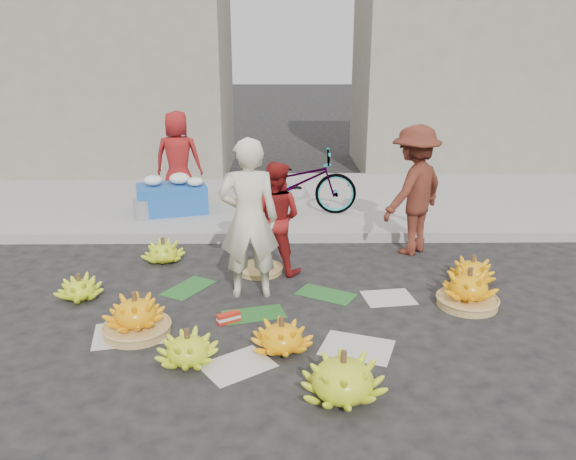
{
  "coord_description": "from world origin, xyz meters",
  "views": [
    {
      "loc": [
        0.2,
        -5.56,
        2.68
      ],
      "look_at": [
        0.27,
        0.54,
        0.7
      ],
      "focal_mm": 35.0,
      "sensor_mm": 36.0,
      "label": 1
    }
  ],
  "objects_px": {
    "banana_bunch_0": "(136,316)",
    "bicycle": "(296,182)",
    "flower_table": "(172,197)",
    "vendor_cream": "(249,219)",
    "banana_bunch_4": "(468,290)"
  },
  "relations": [
    {
      "from": "banana_bunch_0",
      "to": "flower_table",
      "type": "bearing_deg",
      "value": 95.22
    },
    {
      "from": "banana_bunch_0",
      "to": "bicycle",
      "type": "height_order",
      "value": "bicycle"
    },
    {
      "from": "flower_table",
      "to": "bicycle",
      "type": "bearing_deg",
      "value": -17.92
    },
    {
      "from": "flower_table",
      "to": "vendor_cream",
      "type": "bearing_deg",
      "value": -80.52
    },
    {
      "from": "flower_table",
      "to": "bicycle",
      "type": "xyz_separation_m",
      "value": [
        2.01,
        -0.07,
        0.25
      ]
    },
    {
      "from": "banana_bunch_0",
      "to": "vendor_cream",
      "type": "bearing_deg",
      "value": 40.46
    },
    {
      "from": "banana_bunch_4",
      "to": "vendor_cream",
      "type": "relative_size",
      "value": 0.36
    },
    {
      "from": "vendor_cream",
      "to": "bicycle",
      "type": "height_order",
      "value": "vendor_cream"
    },
    {
      "from": "banana_bunch_0",
      "to": "bicycle",
      "type": "relative_size",
      "value": 0.33
    },
    {
      "from": "vendor_cream",
      "to": "flower_table",
      "type": "bearing_deg",
      "value": -69.05
    },
    {
      "from": "banana_bunch_4",
      "to": "vendor_cream",
      "type": "xyz_separation_m",
      "value": [
        -2.38,
        0.32,
        0.71
      ]
    },
    {
      "from": "banana_bunch_4",
      "to": "flower_table",
      "type": "height_order",
      "value": "flower_table"
    },
    {
      "from": "vendor_cream",
      "to": "flower_table",
      "type": "xyz_separation_m",
      "value": [
        -1.43,
        3.0,
        -0.52
      ]
    },
    {
      "from": "bicycle",
      "to": "vendor_cream",
      "type": "bearing_deg",
      "value": 170.27
    },
    {
      "from": "banana_bunch_4",
      "to": "banana_bunch_0",
      "type": "bearing_deg",
      "value": -170.3
    }
  ]
}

